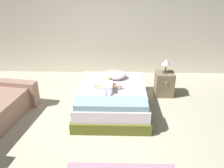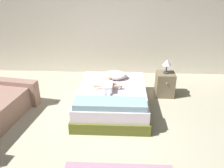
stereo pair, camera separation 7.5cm
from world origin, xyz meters
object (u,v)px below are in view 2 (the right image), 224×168
(bed, at_px, (112,99))
(baby, at_px, (108,86))
(toothbrush, at_px, (121,87))
(pillow, at_px, (115,75))
(nightstand, at_px, (165,84))
(lamp, at_px, (167,63))

(bed, bearing_deg, baby, -169.48)
(baby, distance_m, toothbrush, 0.27)
(bed, height_order, pillow, pillow)
(bed, height_order, baby, baby)
(pillow, xyz_separation_m, nightstand, (1.05, 0.09, -0.23))
(baby, xyz_separation_m, toothbrush, (0.25, 0.07, -0.06))
(pillow, height_order, lamp, lamp)
(toothbrush, distance_m, nightstand, 1.07)
(bed, distance_m, baby, 0.29)
(pillow, xyz_separation_m, toothbrush, (0.13, -0.44, -0.07))
(pillow, bearing_deg, nightstand, 4.99)
(pillow, distance_m, toothbrush, 0.47)
(bed, xyz_separation_m, toothbrush, (0.17, 0.05, 0.21))
(nightstand, relative_size, lamp, 1.75)
(nightstand, height_order, lamp, lamp)
(bed, distance_m, pillow, 0.57)
(bed, height_order, toothbrush, toothbrush)
(pillow, bearing_deg, bed, -94.15)
(bed, relative_size, nightstand, 3.47)
(toothbrush, height_order, nightstand, nightstand)
(baby, bearing_deg, pillow, 76.88)
(nightstand, xyz_separation_m, lamp, (-0.00, 0.00, 0.46))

